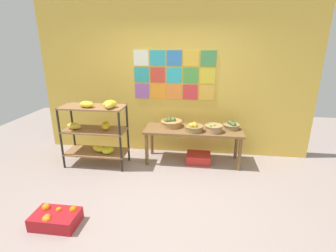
# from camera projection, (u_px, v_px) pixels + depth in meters

# --- Properties ---
(ground) EXTENTS (9.50, 9.50, 0.00)m
(ground) POSITION_uv_depth(u_px,v_px,m) (158.00, 201.00, 3.52)
(ground) COLOR gray
(back_wall_with_art) EXTENTS (5.18, 0.07, 2.87)m
(back_wall_with_art) POSITION_uv_depth(u_px,v_px,m) (173.00, 80.00, 4.74)
(back_wall_with_art) COLOR gold
(back_wall_with_art) RESTS_ON ground
(banana_shelf_unit) EXTENTS (1.09, 0.48, 1.21)m
(banana_shelf_unit) POSITION_uv_depth(u_px,v_px,m) (97.00, 127.00, 4.35)
(banana_shelf_unit) COLOR black
(banana_shelf_unit) RESTS_ON ground
(display_table) EXTENTS (1.74, 0.59, 0.64)m
(display_table) POSITION_uv_depth(u_px,v_px,m) (193.00, 133.00, 4.52)
(display_table) COLOR brown
(display_table) RESTS_ON ground
(fruit_basket_right) EXTENTS (0.34, 0.34, 0.17)m
(fruit_basket_right) POSITION_uv_depth(u_px,v_px,m) (194.00, 127.00, 4.37)
(fruit_basket_right) COLOR olive
(fruit_basket_right) RESTS_ON display_table
(fruit_basket_left) EXTENTS (0.31, 0.31, 0.15)m
(fruit_basket_left) POSITION_uv_depth(u_px,v_px,m) (214.00, 128.00, 4.34)
(fruit_basket_left) COLOR #A87E4F
(fruit_basket_left) RESTS_ON display_table
(fruit_basket_back_right) EXTENTS (0.40, 0.40, 0.17)m
(fruit_basket_back_right) POSITION_uv_depth(u_px,v_px,m) (171.00, 123.00, 4.64)
(fruit_basket_back_right) COLOR #AF8148
(fruit_basket_back_right) RESTS_ON display_table
(fruit_basket_centre) EXTENTS (0.30, 0.30, 0.15)m
(fruit_basket_centre) POSITION_uv_depth(u_px,v_px,m) (232.00, 125.00, 4.49)
(fruit_basket_centre) COLOR #967C4B
(fruit_basket_centre) RESTS_ON display_table
(produce_crate_under_table) EXTENTS (0.43, 0.36, 0.16)m
(produce_crate_under_table) POSITION_uv_depth(u_px,v_px,m) (198.00, 158.00, 4.65)
(produce_crate_under_table) COLOR red
(produce_crate_under_table) RESTS_ON ground
(orange_crate_foreground) EXTENTS (0.54, 0.35, 0.22)m
(orange_crate_foreground) POSITION_uv_depth(u_px,v_px,m) (55.00, 218.00, 3.03)
(orange_crate_foreground) COLOR #B21820
(orange_crate_foreground) RESTS_ON ground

